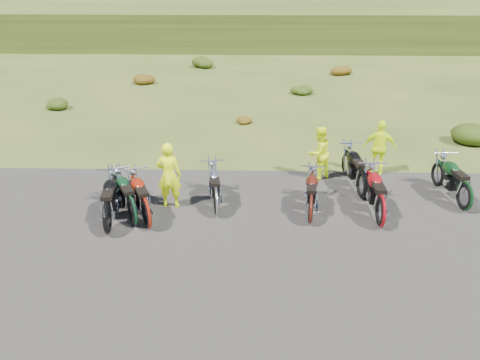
{
  "coord_description": "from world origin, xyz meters",
  "views": [
    {
      "loc": [
        0.07,
        -9.65,
        5.71
      ],
      "look_at": [
        -0.26,
        1.2,
        0.93
      ],
      "focal_mm": 35.0,
      "sensor_mm": 36.0,
      "label": 1
    }
  ],
  "objects_px": {
    "motorcycle_7": "(461,210)",
    "person_middle": "(169,176)",
    "motorcycle_0": "(109,234)",
    "motorcycle_3": "(217,215)"
  },
  "relations": [
    {
      "from": "motorcycle_0",
      "to": "motorcycle_7",
      "type": "bearing_deg",
      "value": -89.05
    },
    {
      "from": "motorcycle_3",
      "to": "motorcycle_7",
      "type": "height_order",
      "value": "motorcycle_7"
    },
    {
      "from": "motorcycle_7",
      "to": "motorcycle_0",
      "type": "bearing_deg",
      "value": 93.45
    },
    {
      "from": "motorcycle_3",
      "to": "motorcycle_0",
      "type": "bearing_deg",
      "value": 103.3
    },
    {
      "from": "motorcycle_7",
      "to": "person_middle",
      "type": "distance_m",
      "value": 7.76
    },
    {
      "from": "motorcycle_3",
      "to": "person_middle",
      "type": "height_order",
      "value": "person_middle"
    },
    {
      "from": "motorcycle_0",
      "to": "motorcycle_3",
      "type": "height_order",
      "value": "motorcycle_0"
    },
    {
      "from": "motorcycle_7",
      "to": "person_middle",
      "type": "bearing_deg",
      "value": 84.19
    },
    {
      "from": "motorcycle_7",
      "to": "person_middle",
      "type": "xyz_separation_m",
      "value": [
        -7.71,
        -0.01,
        0.89
      ]
    },
    {
      "from": "motorcycle_3",
      "to": "motorcycle_7",
      "type": "xyz_separation_m",
      "value": [
        6.45,
        0.47,
        0.0
      ]
    }
  ]
}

